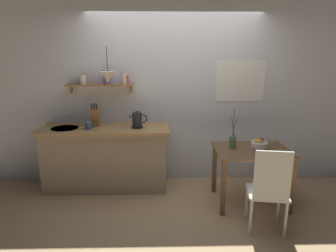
% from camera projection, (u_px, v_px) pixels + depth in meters
% --- Properties ---
extents(ground_plane, '(14.00, 14.00, 0.00)m').
position_uv_depth(ground_plane, '(176.00, 196.00, 4.08)').
color(ground_plane, tan).
extents(back_wall, '(6.80, 0.11, 2.70)m').
position_uv_depth(back_wall, '(188.00, 93.00, 4.38)').
color(back_wall, silver).
rests_on(back_wall, ground_plane).
extents(kitchen_counter, '(1.83, 0.63, 0.92)m').
position_uv_depth(kitchen_counter, '(106.00, 157.00, 4.25)').
color(kitchen_counter, tan).
rests_on(kitchen_counter, ground_plane).
extents(wall_shelf, '(0.97, 0.20, 0.34)m').
position_uv_depth(wall_shelf, '(105.00, 81.00, 4.15)').
color(wall_shelf, '#9E6B3D').
extents(dining_table, '(0.94, 0.71, 0.74)m').
position_uv_depth(dining_table, '(252.00, 159.00, 3.78)').
color(dining_table, brown).
rests_on(dining_table, ground_plane).
extents(dining_chair_near, '(0.48, 0.46, 0.99)m').
position_uv_depth(dining_chair_near, '(269.00, 188.00, 3.16)').
color(dining_chair_near, white).
rests_on(dining_chair_near, ground_plane).
extents(fruit_bowl, '(0.21, 0.21, 0.14)m').
position_uv_depth(fruit_bowl, '(259.00, 144.00, 3.78)').
color(fruit_bowl, silver).
rests_on(fruit_bowl, dining_table).
extents(twig_vase, '(0.09, 0.09, 0.52)m').
position_uv_depth(twig_vase, '(233.00, 141.00, 3.80)').
color(twig_vase, '#567056').
rests_on(twig_vase, dining_table).
extents(electric_kettle, '(0.25, 0.16, 0.24)m').
position_uv_depth(electric_kettle, '(137.00, 120.00, 4.08)').
color(electric_kettle, black).
rests_on(electric_kettle, kitchen_counter).
extents(knife_block, '(0.12, 0.18, 0.33)m').
position_uv_depth(knife_block, '(95.00, 117.00, 4.18)').
color(knife_block, '#9E6B3D').
rests_on(knife_block, kitchen_counter).
extents(coffee_mug_by_sink, '(0.13, 0.09, 0.11)m').
position_uv_depth(coffee_mug_by_sink, '(89.00, 126.00, 4.01)').
color(coffee_mug_by_sink, '#3D5B89').
rests_on(coffee_mug_by_sink, kitchen_counter).
extents(pendant_lamp, '(0.21, 0.21, 0.45)m').
position_uv_depth(pendant_lamp, '(108.00, 76.00, 3.81)').
color(pendant_lamp, black).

